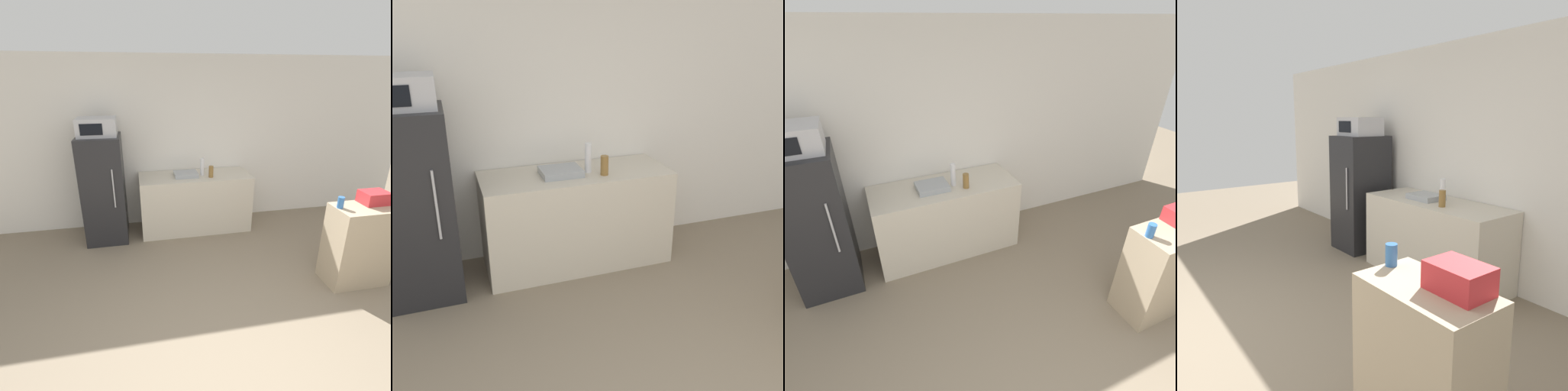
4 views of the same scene
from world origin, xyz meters
The scene contains 9 objects.
wall_back centered at (0.00, 3.24, 1.30)m, with size 8.00×0.06×2.60m, color white.
refrigerator centered at (-1.16, 2.81, 0.77)m, with size 0.58×0.65×1.54m.
microwave centered at (-1.16, 2.80, 1.67)m, with size 0.51×0.42×0.24m.
counter centered at (0.18, 2.87, 0.44)m, with size 1.69×0.67×0.88m, color beige.
sink_basin centered at (0.04, 2.85, 0.91)m, with size 0.35×0.29×0.06m, color #9EA3A8.
bottle_tall centered at (0.29, 2.85, 1.02)m, with size 0.06×0.06×0.26m, color silver.
bottle_short centered at (0.40, 2.73, 0.97)m, with size 0.07×0.07×0.17m, color olive.
shelf_cabinet centered at (1.78, 1.15, 0.48)m, with size 0.71×0.40×0.96m, color tan.
jar centered at (1.47, 1.18, 1.03)m, with size 0.07×0.07×0.13m, color #336BB2.
Camera 3 is at (-0.66, -0.12, 2.57)m, focal length 28.00 mm.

